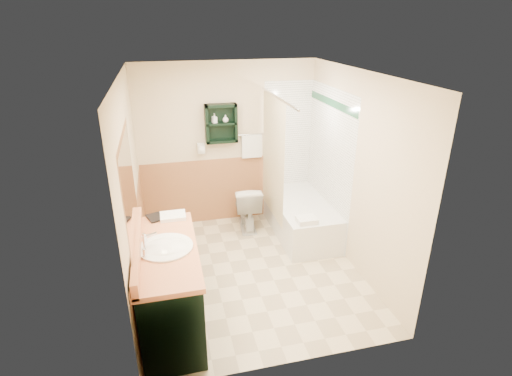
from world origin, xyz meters
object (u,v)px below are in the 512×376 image
Objects in this scene: wall_shelf at (221,123)px; vanity at (170,287)px; bathtub at (301,217)px; hair_dryer at (201,148)px; vanity_book at (147,211)px; soap_bottle_b at (226,119)px; toilet at (247,207)px; soap_bottle_a at (215,121)px.

vanity is (-0.89, -2.12, -1.10)m from wall_shelf.
wall_shelf is at bearing 148.64° from bathtub.
wall_shelf is 2.29× the size of hair_dryer.
vanity_book is 2.01× the size of soap_bottle_b.
toilet is at bearing 57.11° from vanity.
soap_bottle_b is at bearing 65.62° from vanity.
vanity is 0.85m from vanity_book.
soap_bottle_b is (0.16, 0.00, 0.01)m from soap_bottle_a.
soap_bottle_a is 0.16m from soap_bottle_b.
bathtub is (1.33, -0.65, -0.95)m from hair_dryer.
toilet is 3.23× the size of vanity_book.
hair_dryer is 1.13× the size of vanity_book.
soap_bottle_a reaches higher than bathtub.
vanity_book is (-2.08, -0.87, 0.76)m from bathtub.
soap_bottle_a reaches higher than vanity_book.
vanity_book is 1.96m from soap_bottle_b.
vanity is 2.53m from soap_bottle_a.
hair_dryer is 0.35× the size of toilet.
vanity is at bearing -94.55° from vanity_book.
vanity_book is at bearing 46.95° from toilet.
wall_shelf is at bearing 3.07° from soap_bottle_a.
soap_bottle_a is at bearing -28.88° from toilet.
wall_shelf is 1.91m from vanity_book.
toilet is 1.34m from soap_bottle_a.
soap_bottle_a is at bearing 180.00° from soap_bottle_b.
vanity is at bearing -112.89° from wall_shelf.
soap_bottle_a reaches higher than vanity.
soap_bottle_b is at bearing -43.05° from toilet.
wall_shelf is at bearing 175.47° from soap_bottle_b.
soap_bottle_a is at bearing 151.01° from bathtub.
vanity_book is 1.62× the size of soap_bottle_a.
wall_shelf is at bearing 35.30° from vanity_book.
wall_shelf is 4.17× the size of soap_bottle_a.
bathtub is at bearing 37.90° from vanity.
toilet reaches higher than bathtub.
vanity is at bearing 62.03° from toilet.
vanity is (-0.59, -2.14, -0.75)m from hair_dryer.
hair_dryer is at bearing 175.28° from soap_bottle_b.
vanity_book is at bearing -116.55° from hair_dryer.
wall_shelf is 1.77m from bathtub.
vanity_book is 1.87m from soap_bottle_a.
wall_shelf is at bearing -4.76° from hair_dryer.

